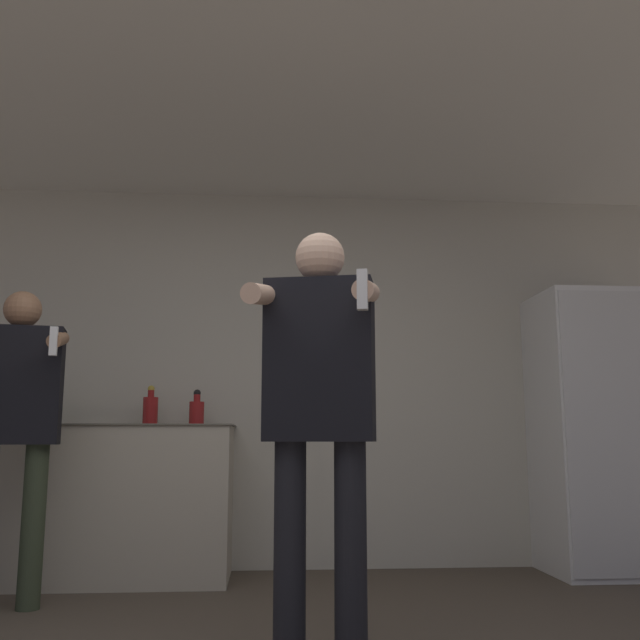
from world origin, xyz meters
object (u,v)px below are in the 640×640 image
Objects in this scene: bottle_amber_bourbon at (150,409)px; person_woman_foreground at (320,400)px; bottle_green_wine at (197,411)px; bottle_dark_rum at (46,407)px; refrigerator at (600,431)px; person_man_side at (15,412)px; bottle_short_whiskey at (18,401)px.

bottle_amber_bourbon is 2.11m from person_woman_foreground.
bottle_dark_rum reaches higher than bottle_green_wine.
person_woman_foreground is (1.59, -1.89, -0.06)m from bottle_dark_rum.
bottle_amber_bourbon is at bearing 178.25° from refrigerator.
bottle_green_wine is 1.17m from person_man_side.
refrigerator is 2.67m from person_woman_foreground.
person_woman_foreground reaches higher than person_man_side.
bottle_green_wine is at bearing 108.85° from person_woman_foreground.
bottle_green_wine is at bearing 178.06° from refrigerator.
person_man_side is at bearing -136.76° from bottle_green_wine.
person_woman_foreground is at bearing -36.01° from person_man_side.
bottle_short_whiskey reaches higher than bottle_green_wine.
bottle_short_whiskey is 0.85m from person_man_side.
bottle_short_whiskey is at bearing 132.95° from person_woman_foreground.
bottle_dark_rum is 0.81× the size of bottle_short_whiskey.
bottle_dark_rum is 0.18× the size of person_woman_foreground.
bottle_amber_bourbon is 0.83m from bottle_short_whiskey.
bottle_dark_rum is (-0.65, -0.00, 0.01)m from bottle_amber_bourbon.
refrigerator is at bearing -1.94° from bottle_green_wine.
bottle_amber_bourbon is at bearing 55.01° from person_man_side.
bottle_green_wine is 0.76× the size of bottle_dark_rum.
bottle_dark_rum is at bearing 130.00° from person_woman_foreground.
bottle_green_wine is 0.29m from bottle_amber_bourbon.
refrigerator reaches higher than person_man_side.
bottle_green_wine is at bearing 43.24° from person_man_side.
person_man_side reaches higher than bottle_short_whiskey.
bottle_green_wine is 0.90× the size of bottle_amber_bourbon.
bottle_amber_bourbon is 0.84× the size of bottle_dark_rum.
bottle_green_wine is 1.12m from bottle_short_whiskey.
person_man_side is (0.09, -0.80, -0.06)m from bottle_dark_rum.
person_man_side is at bearing -168.36° from refrigerator.
refrigerator reaches higher than bottle_amber_bourbon.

